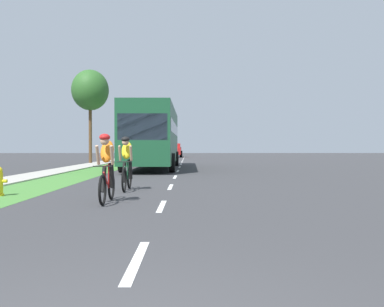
{
  "coord_description": "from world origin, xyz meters",
  "views": [
    {
      "loc": [
        0.6,
        -2.26,
        1.29
      ],
      "look_at": [
        0.76,
        22.0,
        0.88
      ],
      "focal_mm": 39.19,
      "sensor_mm": 36.0,
      "label": 1
    }
  ],
  "objects_px": {
    "bus_dark_green": "(153,135)",
    "cyclist_lead": "(107,167)",
    "cyclist_trailing": "(127,163)",
    "sedan_silver": "(165,152)",
    "street_tree_near": "(90,91)",
    "pickup_red": "(173,150)"
  },
  "relations": [
    {
      "from": "sedan_silver",
      "to": "bus_dark_green",
      "type": "bearing_deg",
      "value": -88.92
    },
    {
      "from": "cyclist_lead",
      "to": "street_tree_near",
      "type": "bearing_deg",
      "value": 104.19
    },
    {
      "from": "cyclist_trailing",
      "to": "street_tree_near",
      "type": "distance_m",
      "value": 20.7
    },
    {
      "from": "sedan_silver",
      "to": "street_tree_near",
      "type": "height_order",
      "value": "street_tree_near"
    },
    {
      "from": "sedan_silver",
      "to": "cyclist_lead",
      "type": "bearing_deg",
      "value": -89.06
    },
    {
      "from": "cyclist_trailing",
      "to": "sedan_silver",
      "type": "distance_m",
      "value": 29.69
    },
    {
      "from": "cyclist_trailing",
      "to": "street_tree_near",
      "type": "xyz_separation_m",
      "value": [
        -5.63,
        19.36,
        4.7
      ]
    },
    {
      "from": "bus_dark_green",
      "to": "cyclist_lead",
      "type": "bearing_deg",
      "value": -89.23
    },
    {
      "from": "cyclist_lead",
      "to": "pickup_red",
      "type": "xyz_separation_m",
      "value": [
        -0.06,
        40.75,
        0.02
      ]
    },
    {
      "from": "cyclist_lead",
      "to": "sedan_silver",
      "type": "height_order",
      "value": "cyclist_lead"
    },
    {
      "from": "bus_dark_green",
      "to": "sedan_silver",
      "type": "xyz_separation_m",
      "value": [
        -0.33,
        17.41,
        -1.21
      ]
    },
    {
      "from": "pickup_red",
      "to": "street_tree_near",
      "type": "xyz_separation_m",
      "value": [
        -5.51,
        -18.74,
        4.68
      ]
    },
    {
      "from": "pickup_red",
      "to": "street_tree_near",
      "type": "bearing_deg",
      "value": -106.38
    },
    {
      "from": "cyclist_trailing",
      "to": "bus_dark_green",
      "type": "distance_m",
      "value": 12.33
    },
    {
      "from": "cyclist_lead",
      "to": "cyclist_trailing",
      "type": "bearing_deg",
      "value": 88.72
    },
    {
      "from": "cyclist_lead",
      "to": "cyclist_trailing",
      "type": "distance_m",
      "value": 2.65
    },
    {
      "from": "cyclist_lead",
      "to": "sedan_silver",
      "type": "relative_size",
      "value": 0.4
    },
    {
      "from": "cyclist_lead",
      "to": "street_tree_near",
      "type": "relative_size",
      "value": 0.24
    },
    {
      "from": "cyclist_lead",
      "to": "pickup_red",
      "type": "height_order",
      "value": "pickup_red"
    },
    {
      "from": "pickup_red",
      "to": "cyclist_lead",
      "type": "bearing_deg",
      "value": -89.92
    },
    {
      "from": "cyclist_trailing",
      "to": "sedan_silver",
      "type": "bearing_deg",
      "value": 91.14
    },
    {
      "from": "cyclist_lead",
      "to": "cyclist_trailing",
      "type": "height_order",
      "value": "same"
    }
  ]
}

